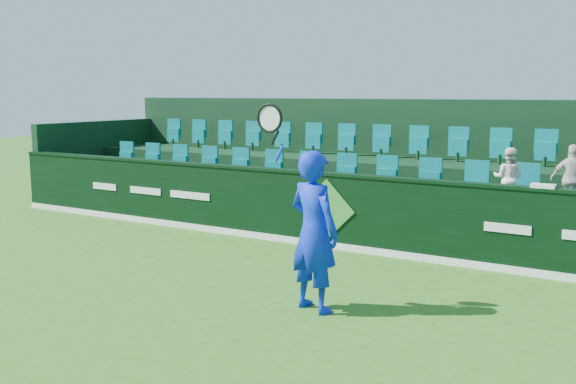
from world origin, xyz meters
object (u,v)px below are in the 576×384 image
Objects in this scene: spectator_left at (508,178)px; spectator_middle at (572,179)px; towel at (543,186)px; tennis_player at (313,231)px.

spectator_middle reaches higher than spectator_left.
spectator_left is 1.00m from spectator_middle.
spectator_middle is at bearing 178.18° from spectator_left.
tennis_player is at bearing -125.33° from towel.
tennis_player is at bearing 50.47° from spectator_middle.
tennis_player reaches higher than spectator_left.
tennis_player is 3.82m from towel.
towel is at bearing 54.67° from tennis_player.
towel is at bearing 121.66° from spectator_left.
tennis_player is 7.84× the size of towel.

